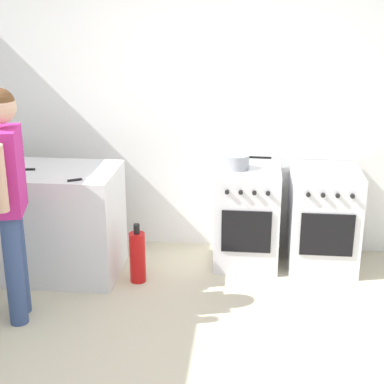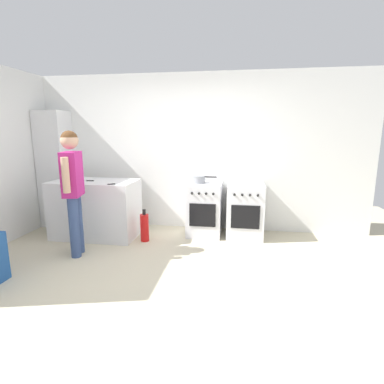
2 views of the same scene
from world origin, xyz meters
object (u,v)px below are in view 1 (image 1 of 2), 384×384
(pot, at_px, (237,162))
(knife_utility, at_px, (21,170))
(person, at_px, (8,186))
(oven_left, at_px, (247,215))
(oven_right, at_px, (323,218))
(knife_bread, at_px, (88,178))
(fire_extinguisher, at_px, (138,257))

(pot, distance_m, knife_utility, 1.76)
(knife_utility, xyz_separation_m, person, (0.19, -0.71, 0.10))
(oven_left, distance_m, oven_right, 0.65)
(oven_right, xyz_separation_m, knife_utility, (-2.46, -0.41, 0.48))
(oven_right, relative_size, knife_bread, 2.68)
(fire_extinguisher, bearing_deg, oven_right, 17.49)
(pot, bearing_deg, fire_extinguisher, -149.39)
(oven_left, xyz_separation_m, pot, (-0.10, -0.02, 0.48))
(pot, height_order, knife_utility, pot)
(pot, bearing_deg, oven_right, 1.62)
(person, distance_m, fire_extinguisher, 1.26)
(pot, height_order, knife_bread, pot)
(knife_bread, bearing_deg, oven_right, 17.53)
(knife_bread, bearing_deg, knife_utility, 163.96)
(knife_bread, relative_size, fire_extinguisher, 0.63)
(oven_right, height_order, fire_extinguisher, oven_right)
(fire_extinguisher, bearing_deg, person, -139.30)
(knife_utility, bearing_deg, knife_bread, -16.04)
(oven_left, bearing_deg, fire_extinguisher, -151.22)
(oven_right, height_order, knife_utility, knife_utility)
(pot, xyz_separation_m, knife_bread, (-1.11, -0.56, -0.01))
(knife_bread, bearing_deg, fire_extinguisher, 17.71)
(knife_utility, height_order, person, person)
(oven_left, bearing_deg, person, -145.29)
(knife_bread, xyz_separation_m, knife_utility, (-0.60, 0.17, 0.00))
(oven_right, distance_m, pot, 0.89)
(oven_left, xyz_separation_m, knife_utility, (-1.81, -0.41, 0.48))
(person, relative_size, fire_extinguisher, 3.34)
(oven_left, relative_size, fire_extinguisher, 1.70)
(oven_left, distance_m, knife_utility, 1.92)
(oven_left, height_order, person, person)
(oven_right, height_order, person, person)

